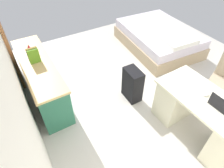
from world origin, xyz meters
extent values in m
plane|color=beige|center=(0.00, 0.00, 0.00)|extent=(5.32, 5.32, 0.00)
cube|color=white|center=(0.00, 2.11, 1.39)|extent=(4.32, 0.10, 2.78)
cube|color=#936038|center=(1.61, 2.03, 1.02)|extent=(0.88, 0.05, 2.04)
cube|color=beige|center=(-1.19, -0.01, 0.71)|extent=(1.46, 0.71, 0.04)
cube|color=beige|center=(-0.70, 0.01, 0.35)|extent=(0.42, 0.61, 0.69)
cylinder|color=black|center=(-0.94, -0.75, 0.02)|extent=(0.52, 0.52, 0.04)
cylinder|color=black|center=(-0.94, -0.75, 0.21)|extent=(0.06, 0.06, 0.42)
cube|color=tan|center=(-0.94, -0.75, 0.46)|extent=(0.59, 0.59, 0.08)
cube|color=#28664C|center=(0.79, 1.73, 0.35)|extent=(1.76, 0.44, 0.70)
cube|color=tan|center=(0.79, 1.73, 0.72)|extent=(1.80, 0.48, 0.04)
cube|color=#225641|center=(0.39, 1.51, 0.19)|extent=(0.67, 0.01, 0.25)
cube|color=#225641|center=(1.19, 1.51, 0.19)|extent=(0.67, 0.01, 0.25)
cube|color=tan|center=(1.04, -1.11, 0.14)|extent=(2.00, 1.54, 0.28)
cube|color=silver|center=(1.04, -1.11, 0.38)|extent=(1.94, 1.48, 0.20)
cube|color=white|center=(0.37, -1.06, 0.53)|extent=(0.53, 0.71, 0.10)
cube|color=black|center=(-0.05, 0.40, 0.31)|extent=(0.37, 0.23, 0.61)
cube|color=silver|center=(-1.34, -0.06, 0.73)|extent=(0.32, 0.23, 0.02)
cube|color=black|center=(-1.34, 0.05, 0.84)|extent=(0.31, 0.02, 0.19)
ellipsoid|color=white|center=(-1.08, -0.05, 0.74)|extent=(0.06, 0.10, 0.03)
cube|color=#578D20|center=(0.78, 1.73, 0.86)|extent=(0.03, 0.17, 0.24)
cube|color=#3C5083|center=(0.82, 1.73, 0.85)|extent=(0.03, 0.17, 0.22)
cube|color=brown|center=(0.86, 1.73, 0.86)|extent=(0.04, 0.17, 0.23)
cube|color=#822C49|center=(0.90, 1.73, 0.85)|extent=(0.04, 0.17, 0.21)
cone|color=red|center=(1.22, 1.73, 0.80)|extent=(0.08, 0.08, 0.11)
camera|label=1|loc=(-2.01, 1.96, 2.63)|focal=31.38mm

